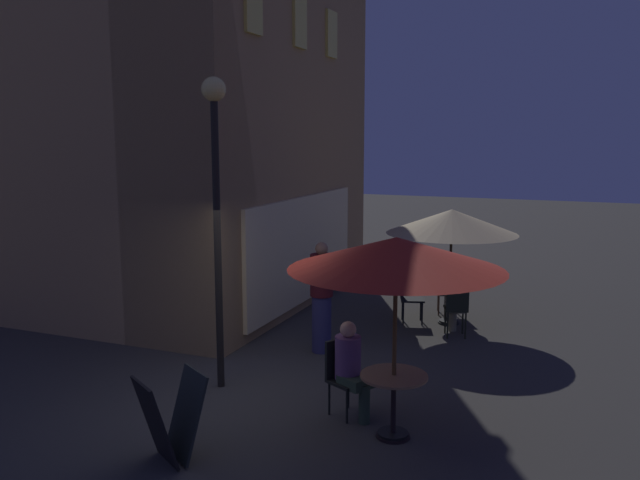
{
  "coord_description": "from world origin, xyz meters",
  "views": [
    {
      "loc": [
        -7.13,
        -3.94,
        3.49
      ],
      "look_at": [
        2.21,
        -0.16,
        1.87
      ],
      "focal_mm": 36.55,
      "sensor_mm": 36.0,
      "label": 1
    }
  ],
  "objects_px": {
    "cafe_table_1": "(449,294)",
    "cafe_chair_1": "(407,294)",
    "patio_umbrella_0": "(396,254)",
    "cafe_table_0": "(394,390)",
    "patron_standing_3": "(322,297)",
    "patron_seated_0": "(351,364)",
    "cafe_chair_0": "(343,371)",
    "menu_sandwich_board": "(171,418)",
    "patio_umbrella_1": "(452,222)",
    "cafe_chair_3": "(447,284)",
    "patron_seated_1": "(456,297)",
    "patron_seated_2": "(448,279)",
    "cafe_chair_2": "(457,305)",
    "street_lamp_near_corner": "(216,174)"
  },
  "relations": [
    {
      "from": "patron_seated_2",
      "to": "patio_umbrella_0",
      "type": "bearing_deg",
      "value": -9.36
    },
    {
      "from": "patio_umbrella_0",
      "to": "cafe_table_0",
      "type": "bearing_deg",
      "value": 0.0
    },
    {
      "from": "cafe_table_1",
      "to": "patron_seated_0",
      "type": "distance_m",
      "value": 4.59
    },
    {
      "from": "cafe_chair_2",
      "to": "cafe_chair_3",
      "type": "relative_size",
      "value": 1.02
    },
    {
      "from": "patio_umbrella_0",
      "to": "cafe_chair_2",
      "type": "height_order",
      "value": "patio_umbrella_0"
    },
    {
      "from": "patio_umbrella_1",
      "to": "patron_seated_1",
      "type": "xyz_separation_m",
      "value": [
        -0.7,
        -0.24,
        -1.23
      ]
    },
    {
      "from": "cafe_table_0",
      "to": "patio_umbrella_0",
      "type": "relative_size",
      "value": 0.32
    },
    {
      "from": "patron_seated_0",
      "to": "street_lamp_near_corner",
      "type": "bearing_deg",
      "value": -159.85
    },
    {
      "from": "patron_seated_1",
      "to": "street_lamp_near_corner",
      "type": "bearing_deg",
      "value": 125.3
    },
    {
      "from": "menu_sandwich_board",
      "to": "cafe_chair_0",
      "type": "height_order",
      "value": "menu_sandwich_board"
    },
    {
      "from": "cafe_table_1",
      "to": "cafe_chair_1",
      "type": "height_order",
      "value": "cafe_chair_1"
    },
    {
      "from": "cafe_chair_2",
      "to": "cafe_chair_3",
      "type": "distance_m",
      "value": 1.67
    },
    {
      "from": "cafe_table_0",
      "to": "patio_umbrella_1",
      "type": "relative_size",
      "value": 0.33
    },
    {
      "from": "patron_seated_0",
      "to": "patron_standing_3",
      "type": "height_order",
      "value": "patron_standing_3"
    },
    {
      "from": "patron_seated_1",
      "to": "patron_standing_3",
      "type": "relative_size",
      "value": 0.68
    },
    {
      "from": "patron_seated_0",
      "to": "patron_seated_2",
      "type": "distance_m",
      "value": 5.2
    },
    {
      "from": "patron_seated_0",
      "to": "patron_seated_1",
      "type": "xyz_separation_m",
      "value": [
        3.87,
        -0.58,
        0.0
      ]
    },
    {
      "from": "street_lamp_near_corner",
      "to": "cafe_chair_0",
      "type": "distance_m",
      "value": 3.07
    },
    {
      "from": "street_lamp_near_corner",
      "to": "cafe_chair_0",
      "type": "height_order",
      "value": "street_lamp_near_corner"
    },
    {
      "from": "patio_umbrella_0",
      "to": "cafe_chair_0",
      "type": "xyz_separation_m",
      "value": [
        0.41,
        0.78,
        -1.62
      ]
    },
    {
      "from": "cafe_chair_0",
      "to": "cafe_chair_1",
      "type": "bearing_deg",
      "value": 121.26
    },
    {
      "from": "cafe_chair_3",
      "to": "street_lamp_near_corner",
      "type": "bearing_deg",
      "value": -37.31
    },
    {
      "from": "patio_umbrella_1",
      "to": "cafe_chair_3",
      "type": "xyz_separation_m",
      "value": [
        0.76,
        0.19,
        -1.36
      ]
    },
    {
      "from": "cafe_table_0",
      "to": "patron_standing_3",
      "type": "bearing_deg",
      "value": 37.19
    },
    {
      "from": "cafe_chair_0",
      "to": "cafe_chair_3",
      "type": "relative_size",
      "value": 1.02
    },
    {
      "from": "cafe_table_0",
      "to": "patio_umbrella_0",
      "type": "bearing_deg",
      "value": 0.0
    },
    {
      "from": "cafe_chair_3",
      "to": "patron_standing_3",
      "type": "bearing_deg",
      "value": -38.3
    },
    {
      "from": "menu_sandwich_board",
      "to": "patron_seated_1",
      "type": "distance_m",
      "value": 6.01
    },
    {
      "from": "patio_umbrella_1",
      "to": "cafe_chair_1",
      "type": "distance_m",
      "value": 1.58
    },
    {
      "from": "cafe_chair_1",
      "to": "cafe_chair_3",
      "type": "distance_m",
      "value": 1.15
    },
    {
      "from": "street_lamp_near_corner",
      "to": "cafe_table_0",
      "type": "distance_m",
      "value": 3.64
    },
    {
      "from": "cafe_table_0",
      "to": "cafe_chair_3",
      "type": "relative_size",
      "value": 0.83
    },
    {
      "from": "street_lamp_near_corner",
      "to": "cafe_chair_1",
      "type": "height_order",
      "value": "street_lamp_near_corner"
    },
    {
      "from": "menu_sandwich_board",
      "to": "patron_seated_0",
      "type": "bearing_deg",
      "value": -6.63
    },
    {
      "from": "patio_umbrella_1",
      "to": "patron_seated_1",
      "type": "distance_m",
      "value": 1.43
    },
    {
      "from": "patron_seated_0",
      "to": "patron_seated_1",
      "type": "bearing_deg",
      "value": 109.12
    },
    {
      "from": "menu_sandwich_board",
      "to": "cafe_chair_3",
      "type": "distance_m",
      "value": 7.3
    },
    {
      "from": "cafe_table_0",
      "to": "cafe_chair_1",
      "type": "relative_size",
      "value": 0.84
    },
    {
      "from": "cafe_table_1",
      "to": "street_lamp_near_corner",
      "type": "bearing_deg",
      "value": 151.16
    },
    {
      "from": "cafe_chair_1",
      "to": "patron_standing_3",
      "type": "xyz_separation_m",
      "value": [
        -2.15,
        0.87,
        0.36
      ]
    },
    {
      "from": "cafe_chair_2",
      "to": "patron_seated_1",
      "type": "relative_size",
      "value": 0.78
    },
    {
      "from": "cafe_chair_0",
      "to": "menu_sandwich_board",
      "type": "bearing_deg",
      "value": -96.96
    },
    {
      "from": "patron_seated_2",
      "to": "cafe_table_1",
      "type": "bearing_deg",
      "value": 0.0
    },
    {
      "from": "cafe_chair_2",
      "to": "patron_seated_0",
      "type": "height_order",
      "value": "patron_seated_0"
    },
    {
      "from": "cafe_table_1",
      "to": "cafe_chair_0",
      "type": "xyz_separation_m",
      "value": [
        -4.5,
        0.48,
        0.0
      ]
    },
    {
      "from": "cafe_table_1",
      "to": "cafe_chair_0",
      "type": "bearing_deg",
      "value": 173.91
    },
    {
      "from": "cafe_chair_0",
      "to": "cafe_chair_2",
      "type": "height_order",
      "value": "same"
    },
    {
      "from": "patron_standing_3",
      "to": "street_lamp_near_corner",
      "type": "bearing_deg",
      "value": -65.64
    },
    {
      "from": "menu_sandwich_board",
      "to": "patron_standing_3",
      "type": "height_order",
      "value": "patron_standing_3"
    },
    {
      "from": "cafe_table_1",
      "to": "patio_umbrella_0",
      "type": "xyz_separation_m",
      "value": [
        -4.91,
        -0.3,
        1.62
      ]
    }
  ]
}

